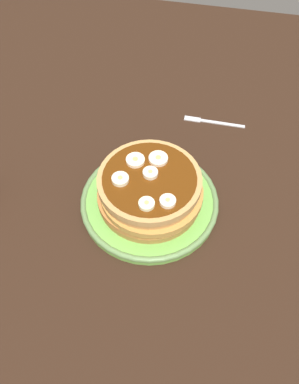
{
  "coord_description": "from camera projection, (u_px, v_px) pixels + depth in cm",
  "views": [
    {
      "loc": [
        -43.36,
        -8.86,
        63.73
      ],
      "look_at": [
        0.0,
        0.0,
        3.94
      ],
      "focal_mm": 39.46,
      "sensor_mm": 36.0,
      "label": 1
    }
  ],
  "objects": [
    {
      "name": "banana_slice_2",
      "position": [
        168.0,
        201.0,
        0.68
      ],
      "size": [
        2.68,
        2.68,
        0.97
      ],
      "color": "#F7E5C1",
      "rests_on": "pancake_stack"
    },
    {
      "name": "pancake_stack",
      "position": [
        149.0,
        190.0,
        0.74
      ],
      "size": [
        18.98,
        18.82,
        6.47
      ],
      "color": "olive",
      "rests_on": "plate"
    },
    {
      "name": "plate",
      "position": [
        150.0,
        202.0,
        0.77
      ],
      "size": [
        25.08,
        25.08,
        1.88
      ],
      "color": "#72B74C",
      "rests_on": "ground_plane"
    },
    {
      "name": "fork",
      "position": [
        211.0,
        121.0,
        0.9
      ],
      "size": [
        1.3,
        13.01,
        0.5
      ],
      "color": "silver",
      "rests_on": "ground_plane"
    },
    {
      "name": "banana_slice_3",
      "position": [
        158.0,
        159.0,
        0.73
      ],
      "size": [
        3.37,
        3.37,
        0.86
      ],
      "color": "#F9E3C0",
      "rests_on": "pancake_stack"
    },
    {
      "name": "banana_slice_5",
      "position": [
        135.0,
        160.0,
        0.73
      ],
      "size": [
        3.29,
        3.29,
        0.87
      ],
      "color": "#FDE4BC",
      "rests_on": "pancake_stack"
    },
    {
      "name": "banana_slice_1",
      "position": [
        120.0,
        179.0,
        0.7
      ],
      "size": [
        2.92,
        2.92,
        0.99
      ],
      "color": "#F6ECC1",
      "rests_on": "pancake_stack"
    },
    {
      "name": "banana_slice_4",
      "position": [
        147.0,
        204.0,
        0.68
      ],
      "size": [
        2.64,
        2.64,
        0.92
      ],
      "color": "#F1F2BE",
      "rests_on": "pancake_stack"
    },
    {
      "name": "banana_slice_0",
      "position": [
        148.0,
        173.0,
        0.71
      ],
      "size": [
        2.61,
        2.61,
        1.0
      ],
      "color": "#F1E3C1",
      "rests_on": "pancake_stack"
    },
    {
      "name": "ground_plane",
      "position": [
        150.0,
        209.0,
        0.79
      ],
      "size": [
        140.0,
        140.0,
        3.0
      ],
      "primitive_type": "cube",
      "color": "black"
    }
  ]
}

